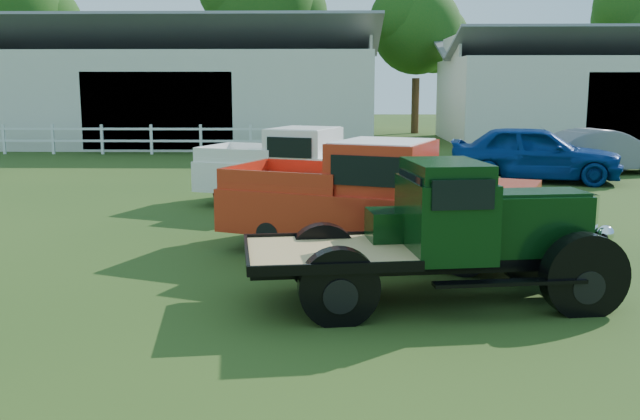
# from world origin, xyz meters

# --- Properties ---
(ground) EXTENTS (120.00, 120.00, 0.00)m
(ground) POSITION_xyz_m (0.00, 0.00, 0.00)
(ground) COLOR #1F3912
(shed_left) EXTENTS (18.80, 10.20, 5.60)m
(shed_left) POSITION_xyz_m (-7.00, 26.00, 2.80)
(shed_left) COLOR #BDB9A4
(shed_left) RESTS_ON ground
(shed_right) EXTENTS (16.80, 9.20, 5.20)m
(shed_right) POSITION_xyz_m (14.00, 27.00, 2.60)
(shed_right) COLOR #BDB9A4
(shed_right) RESTS_ON ground
(fence_rail) EXTENTS (14.20, 0.16, 1.20)m
(fence_rail) POSITION_xyz_m (-8.00, 20.00, 0.60)
(fence_rail) COLOR white
(fence_rail) RESTS_ON ground
(tree_a) EXTENTS (6.30, 6.30, 10.50)m
(tree_a) POSITION_xyz_m (-18.00, 33.00, 5.25)
(tree_a) COLOR #284C12
(tree_a) RESTS_ON ground
(tree_b) EXTENTS (6.90, 6.90, 11.50)m
(tree_b) POSITION_xyz_m (-4.00, 34.00, 5.75)
(tree_b) COLOR #284C12
(tree_b) RESTS_ON ground
(tree_c) EXTENTS (5.40, 5.40, 9.00)m
(tree_c) POSITION_xyz_m (5.00, 33.00, 4.50)
(tree_c) COLOR #284C12
(tree_c) RESTS_ON ground
(tree_d) EXTENTS (6.00, 6.00, 10.00)m
(tree_d) POSITION_xyz_m (18.00, 34.00, 5.00)
(tree_d) COLOR #284C12
(tree_d) RESTS_ON ground
(vintage_flatbed) EXTENTS (4.82, 2.47, 1.82)m
(vintage_flatbed) POSITION_xyz_m (1.71, 0.36, 0.91)
(vintage_flatbed) COLOR black
(vintage_flatbed) RESTS_ON ground
(red_pickup) EXTENTS (5.58, 3.76, 1.90)m
(red_pickup) POSITION_xyz_m (1.09, 3.01, 0.95)
(red_pickup) COLOR red
(red_pickup) RESTS_ON ground
(white_pickup) EXTENTS (5.18, 3.43, 1.77)m
(white_pickup) POSITION_xyz_m (-0.39, 7.61, 0.89)
(white_pickup) COLOR white
(white_pickup) RESTS_ON ground
(misc_car_blue) EXTENTS (5.13, 2.97, 1.64)m
(misc_car_blue) POSITION_xyz_m (6.16, 12.12, 0.82)
(misc_car_blue) COLOR navy
(misc_car_blue) RESTS_ON ground
(misc_car_grey) EXTENTS (4.46, 2.36, 1.40)m
(misc_car_grey) POSITION_xyz_m (8.86, 14.08, 0.70)
(misc_car_grey) COLOR slate
(misc_car_grey) RESTS_ON ground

